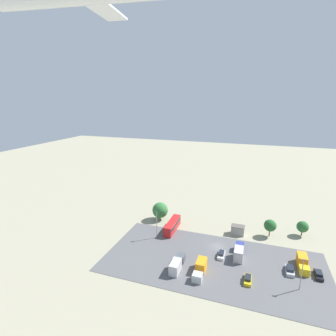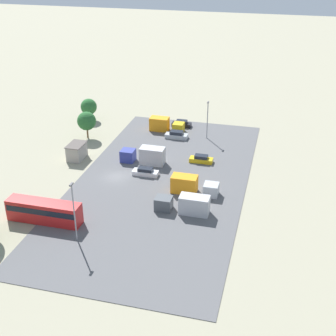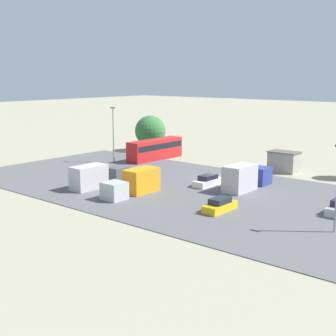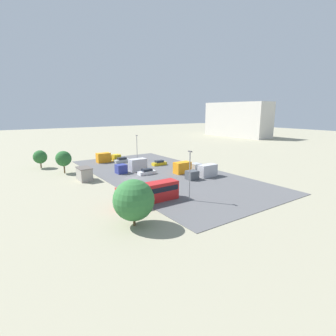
{
  "view_description": "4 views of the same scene",
  "coord_description": "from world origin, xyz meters",
  "px_view_note": "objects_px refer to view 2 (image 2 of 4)",
  "views": [
    {
      "loc": [
        -9.27,
        73.39,
        44.46
      ],
      "look_at": [
        8.46,
        22.13,
        30.1
      ],
      "focal_mm": 28.0,
      "sensor_mm": 36.0,
      "label": 1
    },
    {
      "loc": [
        69.84,
        27.76,
        39.41
      ],
      "look_at": [
        3.78,
        10.63,
        5.04
      ],
      "focal_mm": 50.0,
      "sensor_mm": 36.0,
      "label": 2
    },
    {
      "loc": [
        -36.44,
        53.9,
        14.24
      ],
      "look_at": [
        2.48,
        7.66,
        2.26
      ],
      "focal_mm": 50.0,
      "sensor_mm": 36.0,
      "label": 3
    },
    {
      "loc": [
        54.75,
        -27.75,
        16.16
      ],
      "look_at": [
        4.38,
        7.05,
        2.6
      ],
      "focal_mm": 28.0,
      "sensor_mm": 36.0,
      "label": 4
    }
  ],
  "objects_px": {
    "bus": "(44,211)",
    "parked_car_3": "(201,159)",
    "parked_truck_0": "(145,156)",
    "parked_truck_2": "(165,125)",
    "shed_building": "(77,151)",
    "parked_truck_1": "(192,186)",
    "parked_truck_3": "(186,205)",
    "parked_car_1": "(176,135)",
    "parked_car_0": "(145,172)",
    "parked_car_2": "(182,124)"
  },
  "relations": [
    {
      "from": "bus",
      "to": "parked_car_3",
      "type": "distance_m",
      "value": 32.45
    },
    {
      "from": "parked_truck_0",
      "to": "parked_truck_2",
      "type": "xyz_separation_m",
      "value": [
        -16.71,
        -0.64,
        -0.15
      ]
    },
    {
      "from": "shed_building",
      "to": "parked_truck_1",
      "type": "bearing_deg",
      "value": 72.75
    },
    {
      "from": "parked_truck_3",
      "to": "parked_truck_1",
      "type": "bearing_deg",
      "value": 2.98
    },
    {
      "from": "parked_car_1",
      "to": "parked_truck_1",
      "type": "bearing_deg",
      "value": -160.15
    },
    {
      "from": "parked_truck_1",
      "to": "parked_truck_0",
      "type": "bearing_deg",
      "value": -129.51
    },
    {
      "from": "parked_car_1",
      "to": "parked_truck_3",
      "type": "xyz_separation_m",
      "value": [
        28.63,
        8.39,
        0.72
      ]
    },
    {
      "from": "parked_car_0",
      "to": "parked_car_3",
      "type": "relative_size",
      "value": 1.06
    },
    {
      "from": "parked_car_3",
      "to": "parked_truck_0",
      "type": "height_order",
      "value": "parked_truck_0"
    },
    {
      "from": "parked_car_2",
      "to": "parked_car_0",
      "type": "bearing_deg",
      "value": 177.77
    },
    {
      "from": "shed_building",
      "to": "parked_truck_1",
      "type": "height_order",
      "value": "shed_building"
    },
    {
      "from": "parked_car_0",
      "to": "parked_truck_2",
      "type": "height_order",
      "value": "parked_truck_2"
    },
    {
      "from": "parked_truck_1",
      "to": "parked_truck_2",
      "type": "relative_size",
      "value": 1.05
    },
    {
      "from": "parked_car_1",
      "to": "parked_car_3",
      "type": "relative_size",
      "value": 1.08
    },
    {
      "from": "parked_car_0",
      "to": "parked_car_2",
      "type": "distance_m",
      "value": 24.94
    },
    {
      "from": "parked_car_2",
      "to": "parked_car_3",
      "type": "height_order",
      "value": "parked_car_2"
    },
    {
      "from": "parked_truck_1",
      "to": "parked_car_0",
      "type": "bearing_deg",
      "value": -114.0
    },
    {
      "from": "shed_building",
      "to": "parked_car_3",
      "type": "relative_size",
      "value": 1.01
    },
    {
      "from": "parked_car_1",
      "to": "parked_car_2",
      "type": "relative_size",
      "value": 1.11
    },
    {
      "from": "bus",
      "to": "parked_truck_0",
      "type": "height_order",
      "value": "bus"
    },
    {
      "from": "parked_car_2",
      "to": "parked_car_3",
      "type": "relative_size",
      "value": 0.97
    },
    {
      "from": "parked_car_0",
      "to": "parked_truck_1",
      "type": "height_order",
      "value": "parked_truck_1"
    },
    {
      "from": "parked_car_1",
      "to": "parked_truck_0",
      "type": "xyz_separation_m",
      "value": [
        13.32,
        -2.86,
        0.85
      ]
    },
    {
      "from": "bus",
      "to": "parked_truck_2",
      "type": "relative_size",
      "value": 1.53
    },
    {
      "from": "parked_car_0",
      "to": "parked_car_3",
      "type": "height_order",
      "value": "parked_car_3"
    },
    {
      "from": "parked_car_1",
      "to": "parked_car_2",
      "type": "height_order",
      "value": "parked_car_1"
    },
    {
      "from": "parked_truck_1",
      "to": "parked_truck_3",
      "type": "relative_size",
      "value": 0.93
    },
    {
      "from": "parked_truck_2",
      "to": "parked_truck_3",
      "type": "bearing_deg",
      "value": 20.36
    },
    {
      "from": "parked_truck_1",
      "to": "parked_car_1",
      "type": "bearing_deg",
      "value": -160.15
    },
    {
      "from": "parked_car_2",
      "to": "parked_truck_1",
      "type": "xyz_separation_m",
      "value": [
        29.14,
        8.5,
        0.73
      ]
    },
    {
      "from": "bus",
      "to": "parked_truck_2",
      "type": "xyz_separation_m",
      "value": [
        -39.9,
        8.25,
        -0.48
      ]
    },
    {
      "from": "parked_truck_0",
      "to": "parked_truck_2",
      "type": "distance_m",
      "value": 16.72
    },
    {
      "from": "parked_truck_0",
      "to": "parked_truck_3",
      "type": "relative_size",
      "value": 0.99
    },
    {
      "from": "parked_car_1",
      "to": "parked_car_3",
      "type": "bearing_deg",
      "value": -144.48
    },
    {
      "from": "parked_truck_0",
      "to": "parked_truck_2",
      "type": "bearing_deg",
      "value": 2.18
    },
    {
      "from": "shed_building",
      "to": "parked_truck_0",
      "type": "xyz_separation_m",
      "value": [
        -1.43,
        13.48,
        0.03
      ]
    },
    {
      "from": "parked_truck_2",
      "to": "parked_truck_1",
      "type": "bearing_deg",
      "value": 24.2
    },
    {
      "from": "parked_car_2",
      "to": "parked_truck_3",
      "type": "height_order",
      "value": "parked_truck_3"
    },
    {
      "from": "parked_car_3",
      "to": "parked_truck_1",
      "type": "distance_m",
      "value": 12.05
    },
    {
      "from": "bus",
      "to": "parked_truck_1",
      "type": "xyz_separation_m",
      "value": [
        -14.19,
        19.8,
        -0.49
      ]
    },
    {
      "from": "parked_car_2",
      "to": "parked_truck_0",
      "type": "distance_m",
      "value": 20.3
    },
    {
      "from": "parked_car_1",
      "to": "parked_car_3",
      "type": "height_order",
      "value": "parked_car_1"
    },
    {
      "from": "parked_car_1",
      "to": "parked_truck_3",
      "type": "relative_size",
      "value": 0.56
    },
    {
      "from": "bus",
      "to": "parked_truck_3",
      "type": "relative_size",
      "value": 1.34
    },
    {
      "from": "bus",
      "to": "parked_truck_2",
      "type": "height_order",
      "value": "bus"
    },
    {
      "from": "parked_car_1",
      "to": "shed_building",
      "type": "bearing_deg",
      "value": 132.08
    },
    {
      "from": "parked_truck_2",
      "to": "parked_truck_3",
      "type": "distance_m",
      "value": 34.14
    },
    {
      "from": "parked_car_0",
      "to": "parked_car_3",
      "type": "bearing_deg",
      "value": -48.41
    },
    {
      "from": "parked_truck_1",
      "to": "parked_truck_2",
      "type": "bearing_deg",
      "value": -155.8
    },
    {
      "from": "bus",
      "to": "parked_truck_1",
      "type": "bearing_deg",
      "value": 125.62
    }
  ]
}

